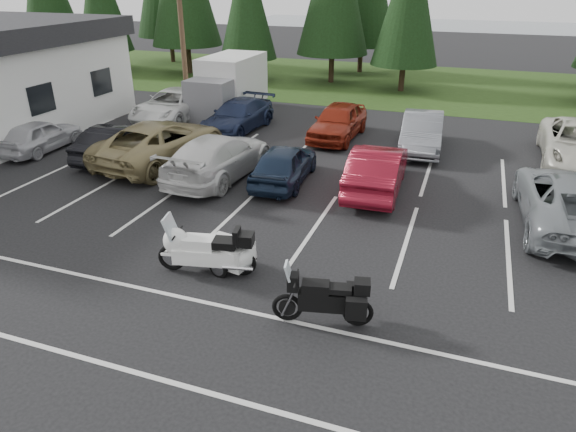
% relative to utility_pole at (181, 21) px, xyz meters
% --- Properties ---
extents(ground, '(120.00, 120.00, 0.00)m').
position_rel_utility_pole_xyz_m(ground, '(10.00, -12.00, -4.70)').
color(ground, black).
rests_on(ground, ground).
extents(grass_strip, '(80.00, 16.00, 0.01)m').
position_rel_utility_pole_xyz_m(grass_strip, '(10.00, 12.00, -4.69)').
color(grass_strip, '#203711').
rests_on(grass_strip, ground).
extents(lake_water, '(70.00, 50.00, 0.02)m').
position_rel_utility_pole_xyz_m(lake_water, '(14.00, 43.00, -4.70)').
color(lake_water, slate).
rests_on(lake_water, ground).
extents(utility_pole, '(1.60, 0.26, 9.00)m').
position_rel_utility_pole_xyz_m(utility_pole, '(0.00, 0.00, 0.00)').
color(utility_pole, '#473321').
rests_on(utility_pole, ground).
extents(box_truck, '(2.40, 5.60, 2.90)m').
position_rel_utility_pole_xyz_m(box_truck, '(2.00, 0.50, -3.25)').
color(box_truck, silver).
rests_on(box_truck, ground).
extents(stall_markings, '(32.00, 16.00, 0.01)m').
position_rel_utility_pole_xyz_m(stall_markings, '(10.00, -10.00, -4.69)').
color(stall_markings, silver).
rests_on(stall_markings, ground).
extents(conifer_3, '(3.87, 3.87, 9.02)m').
position_rel_utility_pole_xyz_m(conifer_3, '(-0.50, 9.40, 0.57)').
color(conifer_3, '#332316').
rests_on(conifer_3, ground).
extents(car_near_0, '(1.74, 4.00, 1.34)m').
position_rel_utility_pole_xyz_m(car_near_0, '(-2.60, -7.87, -4.03)').
color(car_near_0, silver).
rests_on(car_near_0, ground).
extents(car_near_1, '(1.67, 4.34, 1.41)m').
position_rel_utility_pole_xyz_m(car_near_1, '(1.11, -7.63, -3.99)').
color(car_near_1, black).
rests_on(car_near_1, ground).
extents(car_near_2, '(3.36, 6.27, 1.67)m').
position_rel_utility_pole_xyz_m(car_near_2, '(3.01, -7.39, -3.86)').
color(car_near_2, '#8F8053').
rests_on(car_near_2, ground).
extents(car_near_3, '(2.53, 5.60, 1.59)m').
position_rel_utility_pole_xyz_m(car_near_3, '(5.92, -8.12, -3.90)').
color(car_near_3, silver).
rests_on(car_near_3, ground).
extents(car_near_4, '(1.92, 4.25, 1.42)m').
position_rel_utility_pole_xyz_m(car_near_4, '(8.38, -7.82, -3.99)').
color(car_near_4, '#152236').
rests_on(car_near_4, ground).
extents(car_near_5, '(1.88, 4.86, 1.58)m').
position_rel_utility_pole_xyz_m(car_near_5, '(11.65, -7.46, -3.91)').
color(car_near_5, maroon).
rests_on(car_near_5, ground).
extents(car_near_6, '(2.98, 6.04, 1.65)m').
position_rel_utility_pole_xyz_m(car_near_6, '(17.56, -8.29, -3.87)').
color(car_near_6, gray).
rests_on(car_near_6, ground).
extents(car_far_0, '(2.54, 5.49, 1.52)m').
position_rel_utility_pole_xyz_m(car_far_0, '(0.05, -1.54, -3.94)').
color(car_far_0, white).
rests_on(car_far_0, ground).
extents(car_far_1, '(2.36, 5.04, 1.42)m').
position_rel_utility_pole_xyz_m(car_far_1, '(3.98, -2.22, -3.99)').
color(car_far_1, '#19223F').
rests_on(car_far_1, ground).
extents(car_far_2, '(2.04, 4.69, 1.57)m').
position_rel_utility_pole_xyz_m(car_far_2, '(8.80, -1.83, -3.91)').
color(car_far_2, maroon).
rests_on(car_far_2, ground).
extents(car_far_3, '(1.94, 4.77, 1.54)m').
position_rel_utility_pole_xyz_m(car_far_3, '(12.58, -2.25, -3.93)').
color(car_far_3, slate).
rests_on(car_far_3, ground).
extents(touring_motorcycle, '(2.92, 1.42, 1.55)m').
position_rel_utility_pole_xyz_m(touring_motorcycle, '(8.66, -14.30, -3.92)').
color(touring_motorcycle, white).
rests_on(touring_motorcycle, ground).
extents(cargo_trailer, '(1.83, 1.24, 0.78)m').
position_rel_utility_pole_xyz_m(cargo_trailer, '(9.10, -13.94, -4.31)').
color(cargo_trailer, silver).
rests_on(cargo_trailer, ground).
extents(adventure_motorcycle, '(2.54, 1.34, 1.47)m').
position_rel_utility_pole_xyz_m(adventure_motorcycle, '(11.98, -15.31, -3.96)').
color(adventure_motorcycle, black).
rests_on(adventure_motorcycle, ground).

